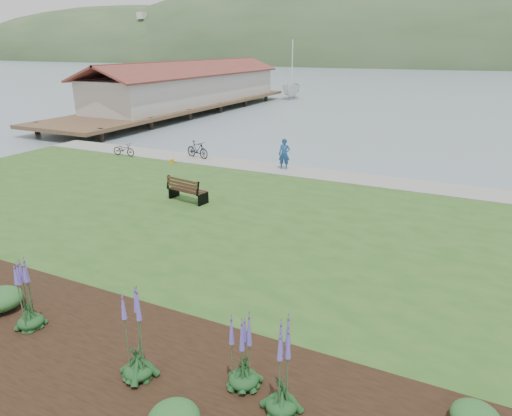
{
  "coord_description": "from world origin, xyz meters",
  "views": [
    {
      "loc": [
        9.24,
        -15.89,
        6.91
      ],
      "look_at": [
        2.35,
        -1.74,
        1.3
      ],
      "focal_mm": 32.0,
      "sensor_mm": 36.0,
      "label": 1
    }
  ],
  "objects_px": {
    "person": "(284,151)",
    "bicycle_a": "(124,149)",
    "sailboat": "(291,99)",
    "park_bench": "(186,189)"
  },
  "relations": [
    {
      "from": "park_bench",
      "to": "person",
      "type": "xyz_separation_m",
      "value": [
        1.73,
        7.04,
        0.45
      ]
    },
    {
      "from": "person",
      "to": "sailboat",
      "type": "height_order",
      "value": "sailboat"
    },
    {
      "from": "person",
      "to": "sailboat",
      "type": "distance_m",
      "value": 40.03
    },
    {
      "from": "person",
      "to": "bicycle_a",
      "type": "height_order",
      "value": "person"
    },
    {
      "from": "sailboat",
      "to": "person",
      "type": "bearing_deg",
      "value": -79.05
    },
    {
      "from": "person",
      "to": "sailboat",
      "type": "relative_size",
      "value": 0.08
    },
    {
      "from": "park_bench",
      "to": "bicycle_a",
      "type": "bearing_deg",
      "value": 155.64
    },
    {
      "from": "park_bench",
      "to": "sailboat",
      "type": "bearing_deg",
      "value": 115.47
    },
    {
      "from": "park_bench",
      "to": "sailboat",
      "type": "xyz_separation_m",
      "value": [
        -12.72,
        44.33,
        -0.96
      ]
    },
    {
      "from": "park_bench",
      "to": "sailboat",
      "type": "distance_m",
      "value": 46.13
    }
  ]
}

